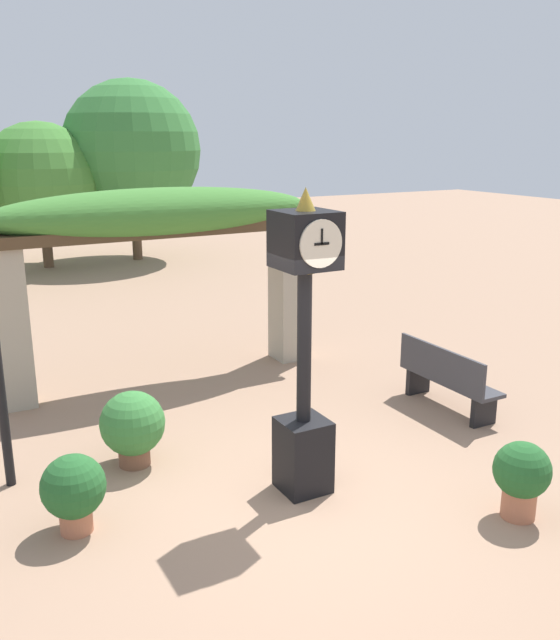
% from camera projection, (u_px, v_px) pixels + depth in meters
% --- Properties ---
extents(ground_plane, '(60.00, 60.00, 0.00)m').
position_uv_depth(ground_plane, '(304.00, 504.00, 6.82)').
color(ground_plane, '#9E7A60').
extents(pedestal_clock, '(0.55, 0.60, 3.13)m').
position_uv_depth(pedestal_clock, '(304.00, 350.00, 6.72)').
color(pedestal_clock, black).
rests_on(pedestal_clock, ground).
extents(pergola, '(5.46, 1.13, 2.88)m').
position_uv_depth(pergola, '(159.00, 236.00, 9.75)').
color(pergola, '#A89E89').
rests_on(pergola, ground).
extents(potted_plant_near_left, '(0.60, 0.60, 0.77)m').
position_uv_depth(potted_plant_near_left, '(74.00, 489.00, 6.25)').
color(potted_plant_near_left, '#B26B4C').
rests_on(potted_plant_near_left, ground).
extents(potted_plant_near_right, '(0.73, 0.73, 0.87)m').
position_uv_depth(potted_plant_near_right, '(133.00, 425.00, 7.52)').
color(potted_plant_near_right, brown).
rests_on(potted_plant_near_right, ground).
extents(potted_plant_far_left, '(0.55, 0.55, 0.78)m').
position_uv_depth(potted_plant_far_left, '(521.00, 475.00, 6.49)').
color(potted_plant_far_left, '#B26B4C').
rests_on(potted_plant_far_left, ground).
extents(park_bench, '(0.42, 1.60, 0.89)m').
position_uv_depth(park_bench, '(446.00, 379.00, 9.08)').
color(park_bench, '#38383D').
rests_on(park_bench, ground).
extents(tree_line, '(8.95, 4.10, 5.15)m').
position_uv_depth(tree_line, '(66.00, 161.00, 18.50)').
color(tree_line, brown).
rests_on(tree_line, ground).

